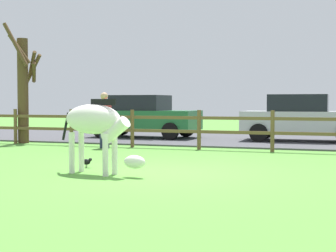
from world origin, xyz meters
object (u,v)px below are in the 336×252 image
zebra (96,125)px  visitor_right_of_tree (104,117)px  parked_car_silver (302,117)px  parked_car_green (143,116)px  crow_on_grass (87,162)px  bare_tree (23,85)px

zebra → visitor_right_of_tree: (-2.32, 4.95, -0.02)m
zebra → parked_car_silver: (2.96, 9.09, -0.08)m
zebra → visitor_right_of_tree: bearing=115.1°
zebra → parked_car_green: parked_car_green is taller
crow_on_grass → parked_car_green: 8.51m
zebra → crow_on_grass: bearing=129.0°
zebra → crow_on_grass: zebra is taller
zebra → parked_car_green: (-2.74, 8.99, -0.08)m
bare_tree → zebra: size_ratio=2.04×
parked_car_silver → parked_car_green: same height
bare_tree → visitor_right_of_tree: bare_tree is taller
bare_tree → parked_car_green: size_ratio=0.97×
crow_on_grass → parked_car_silver: 9.08m
zebra → visitor_right_of_tree: 5.47m
crow_on_grass → parked_car_green: bearing=104.4°
bare_tree → crow_on_grass: bearing=-44.7°
crow_on_grass → parked_car_silver: parked_car_silver is taller
zebra → visitor_right_of_tree: size_ratio=1.17×
crow_on_grass → visitor_right_of_tree: (-1.69, 4.17, 0.78)m
parked_car_silver → visitor_right_of_tree: visitor_right_of_tree is taller
zebra → parked_car_silver: size_ratio=0.48×
bare_tree → parked_car_green: (2.96, 3.20, -1.06)m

